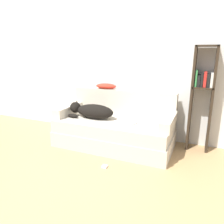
{
  "coord_description": "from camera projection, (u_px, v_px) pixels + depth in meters",
  "views": [
    {
      "loc": [
        1.55,
        -1.35,
        1.51
      ],
      "look_at": [
        0.24,
        1.69,
        0.6
      ],
      "focal_mm": 35.0,
      "sensor_mm": 36.0,
      "label": 1
    }
  ],
  "objects": [
    {
      "name": "ground_plane",
      "position": [
        24.0,
        208.0,
        2.19
      ],
      "size": [
        20.0,
        20.0,
        0.0
      ],
      "primitive_type": "plane",
      "color": "tan"
    },
    {
      "name": "wall_back",
      "position": [
        115.0,
        61.0,
        3.94
      ],
      "size": [
        6.91,
        0.06,
        2.7
      ],
      "color": "white",
      "rests_on": "ground_plane"
    },
    {
      "name": "couch",
      "position": [
        114.0,
        133.0,
        3.62
      ],
      "size": [
        1.89,
        0.94,
        0.45
      ],
      "color": "beige",
      "rests_on": "ground_plane"
    },
    {
      "name": "couch_backrest",
      "position": [
        123.0,
        102.0,
        3.86
      ],
      "size": [
        1.85,
        0.15,
        0.42
      ],
      "color": "beige",
      "rests_on": "couch"
    },
    {
      "name": "couch_arm_left",
      "position": [
        69.0,
        110.0,
        3.87
      ],
      "size": [
        0.15,
        0.75,
        0.15
      ],
      "color": "beige",
      "rests_on": "couch"
    },
    {
      "name": "couch_arm_right",
      "position": [
        169.0,
        122.0,
        3.2
      ],
      "size": [
        0.15,
        0.75,
        0.15
      ],
      "color": "beige",
      "rests_on": "couch"
    },
    {
      "name": "dog",
      "position": [
        92.0,
        111.0,
        3.61
      ],
      "size": [
        0.79,
        0.31,
        0.26
      ],
      "color": "black",
      "rests_on": "couch"
    },
    {
      "name": "laptop",
      "position": [
        126.0,
        122.0,
        3.39
      ],
      "size": [
        0.36,
        0.28,
        0.02
      ],
      "rotation": [
        0.0,
        0.0,
        -0.23
      ],
      "color": "silver",
      "rests_on": "couch"
    },
    {
      "name": "throw_pillow",
      "position": [
        106.0,
        86.0,
        3.93
      ],
      "size": [
        0.39,
        0.21,
        0.09
      ],
      "color": "red",
      "rests_on": "couch_backrest"
    },
    {
      "name": "bookshelf",
      "position": [
        202.0,
        93.0,
        3.31
      ],
      "size": [
        0.33,
        0.26,
        1.61
      ],
      "color": "#2D2319",
      "rests_on": "ground_plane"
    },
    {
      "name": "power_adapter",
      "position": [
        105.0,
        166.0,
        2.96
      ],
      "size": [
        0.07,
        0.07,
        0.03
      ],
      "color": "white",
      "rests_on": "ground_plane"
    }
  ]
}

